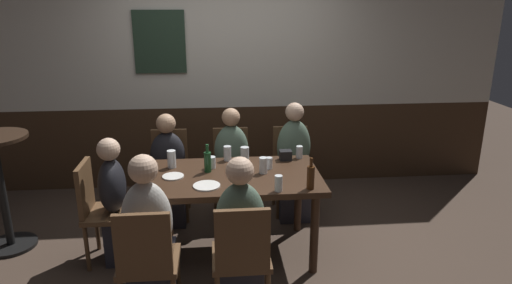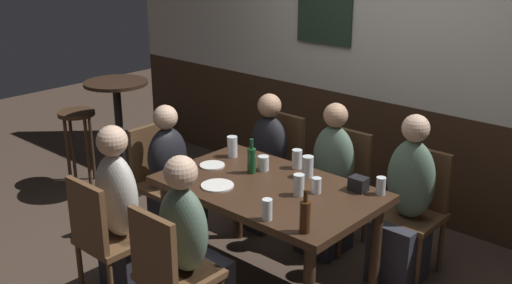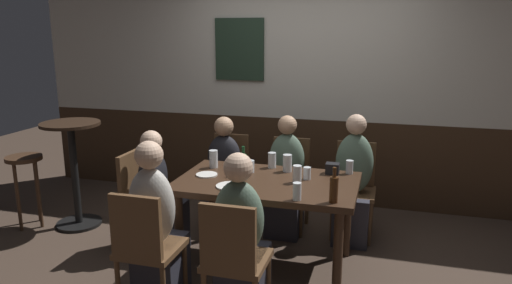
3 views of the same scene
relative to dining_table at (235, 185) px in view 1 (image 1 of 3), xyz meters
The scene contains 29 objects.
ground_plane 0.65m from the dining_table, ahead, with size 12.00×12.00×0.00m, color #423328.
wall_back 1.77m from the dining_table, 90.17° to the left, with size 6.40×0.13×2.60m.
dining_table is the anchor object (origin of this frame).
chair_left_near 1.07m from the dining_table, 126.38° to the right, with size 0.40×0.40×0.88m.
chair_head_west 1.14m from the dining_table, behind, with size 0.40×0.40×0.88m.
chair_right_far 1.07m from the dining_table, 53.62° to the left, with size 0.40×0.40×0.88m.
chair_left_far 1.07m from the dining_table, 126.38° to the left, with size 0.40×0.40×0.88m.
chair_mid_far 0.87m from the dining_table, 90.00° to the left, with size 0.40×0.40×0.88m.
chair_mid_near 0.87m from the dining_table, 90.00° to the right, with size 0.40×0.40×0.88m.
person_left_near 0.95m from the dining_table, 132.23° to the right, with size 0.34×0.37×1.19m.
person_head_west 0.98m from the dining_table, behind, with size 0.37×0.34×1.09m.
person_right_far 0.95m from the dining_table, 47.75° to the left, with size 0.34×0.37×1.18m.
person_left_far 0.95m from the dining_table, 132.38° to the left, with size 0.34×0.37×1.10m.
person_mid_far 0.71m from the dining_table, 90.00° to the left, with size 0.34×0.37×1.14m.
person_mid_near 0.71m from the dining_table, 90.00° to the right, with size 0.34×0.37×1.15m.
pint_glass_amber 0.34m from the dining_table, 70.19° to the left, with size 0.08×0.08×0.15m.
beer_glass_tall 0.30m from the dining_table, 138.34° to the left, with size 0.08×0.08×0.10m.
beer_glass_half 0.73m from the dining_table, 30.67° to the left, with size 0.06×0.06×0.11m.
tumbler_short 0.29m from the dining_table, ahead, with size 0.07×0.07×0.14m.
pint_glass_pale 0.35m from the dining_table, 21.02° to the left, with size 0.06×0.06×0.10m.
highball_clear 0.39m from the dining_table, 97.98° to the left, with size 0.07×0.07×0.13m.
tumbler_water 0.51m from the dining_table, 50.07° to the right, with size 0.06×0.06×0.13m.
pint_glass_stout 0.61m from the dining_table, 157.60° to the left, with size 0.07×0.07×0.15m.
beer_bottle_green 0.31m from the dining_table, 158.99° to the left, with size 0.06×0.06×0.24m.
beer_bottle_brown 0.69m from the dining_table, 31.86° to the right, with size 0.06×0.06×0.25m.
plate_white_large 0.34m from the dining_table, 135.06° to the right, with size 0.21×0.21×0.01m, color white.
plate_white_small 0.52m from the dining_table, behind, with size 0.18×0.18×0.01m, color white.
condiment_caddy 0.59m from the dining_table, 33.95° to the left, with size 0.11×0.09×0.09m, color black.
side_bar_table 2.05m from the dining_table, behind, with size 0.56×0.56×1.05m.
Camera 1 is at (-0.15, -3.52, 2.13)m, focal length 31.59 mm.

